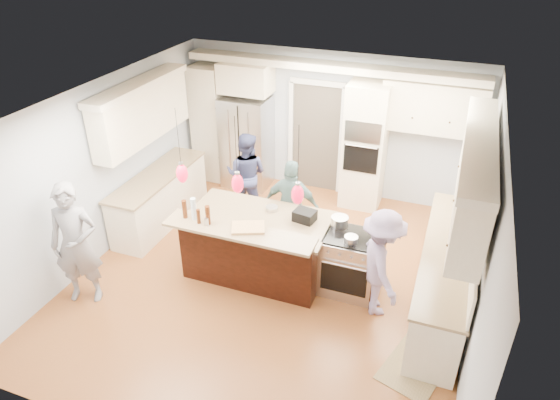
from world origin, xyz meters
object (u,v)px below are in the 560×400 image
at_px(kitchen_island, 258,244).
at_px(person_bar_end, 76,244).
at_px(island_range, 352,263).
at_px(person_far_left, 246,175).
at_px(refrigerator, 247,142).

xyz_separation_m(kitchen_island, person_bar_end, (-2.05, -1.40, 0.42)).
xyz_separation_m(kitchen_island, island_range, (1.41, 0.08, -0.03)).
xyz_separation_m(person_bar_end, person_far_left, (1.20, 2.93, -0.13)).
relative_size(refrigerator, island_range, 1.96).
bearing_deg(person_far_left, person_bar_end, 62.13).
bearing_deg(person_bar_end, refrigerator, 58.83).
xyz_separation_m(refrigerator, kitchen_island, (1.30, -2.57, -0.41)).
bearing_deg(kitchen_island, refrigerator, 116.91).
distance_m(kitchen_island, person_far_left, 1.77).
relative_size(kitchen_island, person_bar_end, 1.16).
xyz_separation_m(refrigerator, person_bar_end, (-0.75, -3.97, 0.00)).
xyz_separation_m(island_range, person_far_left, (-2.26, 1.45, 0.32)).
height_order(refrigerator, kitchen_island, refrigerator).
relative_size(kitchen_island, island_range, 2.28).
height_order(refrigerator, person_bar_end, person_bar_end).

